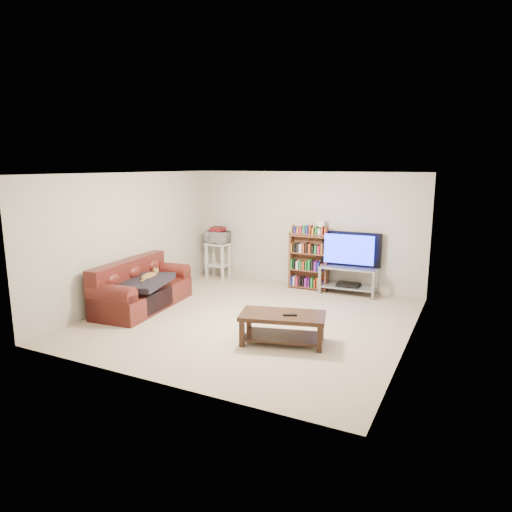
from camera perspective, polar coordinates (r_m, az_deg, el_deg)
The scene contains 19 objects.
floor at distance 7.69m, azimuth -0.66°, elevation -7.92°, with size 5.00×5.00×0.00m, color #CAB396.
ceiling at distance 7.26m, azimuth -0.70°, elevation 10.27°, with size 5.00×5.00×0.00m, color white.
wall_back at distance 9.64m, azimuth 6.09°, elevation 3.31°, with size 5.00×5.00×0.00m, color beige.
wall_front at distance 5.33m, azimuth -13.01°, elevation -3.48°, with size 5.00×5.00×0.00m, color beige.
wall_left at distance 8.79m, azimuth -15.38°, elevation 2.18°, with size 5.00×5.00×0.00m, color beige.
wall_right at distance 6.65m, azimuth 18.89°, elevation -0.87°, with size 5.00×5.00×0.00m, color beige.
sofa at distance 8.50m, azimuth -14.32°, elevation -4.22°, with size 1.07×2.09×0.86m.
blanket at distance 8.24m, azimuth -13.91°, elevation -3.20°, with size 0.78×1.00×0.10m, color black.
cat at distance 8.38m, azimuth -13.23°, elevation -2.52°, with size 0.22×0.55×0.16m, color brown, non-canonical shape.
coffee_table at distance 6.63m, azimuth 3.34°, elevation -8.32°, with size 1.33×0.90×0.44m.
remote at distance 6.52m, azimuth 4.26°, elevation -7.34°, with size 0.20×0.06×0.02m, color black.
tv_stand at distance 9.24m, azimuth 11.50°, elevation -2.43°, with size 1.13×0.54×0.55m.
television at distance 9.13m, azimuth 11.63°, elevation 0.77°, with size 1.19×0.16×0.69m, color black.
dvd_player at distance 9.28m, azimuth 11.45°, elevation -3.53°, with size 0.44×0.31×0.06m, color black.
bookshelf at distance 9.45m, azimuth 6.63°, elevation -0.53°, with size 0.82×0.27×1.17m.
shelf_clutter at distance 9.32m, azimuth 7.32°, elevation 3.48°, with size 0.60×0.19×0.28m.
microwave_stand at distance 10.32m, azimuth -4.78°, elevation 0.02°, with size 0.52×0.39×0.81m.
microwave at distance 10.24m, azimuth -4.82°, elevation 2.38°, with size 0.50×0.34×0.28m, color silver.
game_boxes at distance 10.22m, azimuth -4.84°, elevation 3.28°, with size 0.29×0.26×0.05m, color maroon.
Camera 1 is at (3.30, -6.46, 2.54)m, focal length 32.00 mm.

